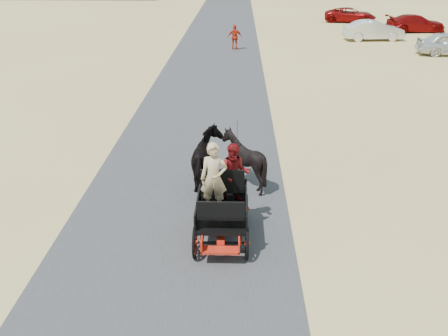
{
  "coord_description": "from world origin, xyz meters",
  "views": [
    {
      "loc": [
        1.58,
        -13.04,
        6.79
      ],
      "look_at": [
        1.2,
        -0.59,
        1.2
      ],
      "focal_mm": 40.0,
      "sensor_mm": 36.0,
      "label": 1
    }
  ],
  "objects_px": {
    "horse_left": "(207,159)",
    "car_b": "(374,30)",
    "pedestrian": "(235,37)",
    "car_d": "(350,15)",
    "carriage": "(222,224)",
    "car_c": "(416,23)",
    "horse_right": "(244,160)"
  },
  "relations": [
    {
      "from": "pedestrian",
      "to": "car_b",
      "type": "bearing_deg",
      "value": -161.51
    },
    {
      "from": "car_c",
      "to": "car_b",
      "type": "bearing_deg",
      "value": 126.99
    },
    {
      "from": "car_b",
      "to": "car_c",
      "type": "bearing_deg",
      "value": -52.76
    },
    {
      "from": "horse_left",
      "to": "horse_right",
      "type": "bearing_deg",
      "value": -180.0
    },
    {
      "from": "car_b",
      "to": "horse_left",
      "type": "bearing_deg",
      "value": 151.14
    },
    {
      "from": "carriage",
      "to": "car_c",
      "type": "xyz_separation_m",
      "value": [
        15.28,
        33.11,
        0.35
      ]
    },
    {
      "from": "pedestrian",
      "to": "car_b",
      "type": "distance_m",
      "value": 11.43
    },
    {
      "from": "horse_right",
      "to": "car_d",
      "type": "bearing_deg",
      "value": -106.14
    },
    {
      "from": "car_d",
      "to": "car_b",
      "type": "bearing_deg",
      "value": -168.7
    },
    {
      "from": "horse_right",
      "to": "car_d",
      "type": "height_order",
      "value": "horse_right"
    },
    {
      "from": "carriage",
      "to": "car_c",
      "type": "distance_m",
      "value": 36.47
    },
    {
      "from": "carriage",
      "to": "car_d",
      "type": "bearing_deg",
      "value": 74.3
    },
    {
      "from": "pedestrian",
      "to": "car_d",
      "type": "relative_size",
      "value": 0.36
    },
    {
      "from": "car_d",
      "to": "carriage",
      "type": "bearing_deg",
      "value": 176.71
    },
    {
      "from": "pedestrian",
      "to": "car_c",
      "type": "distance_m",
      "value": 17.34
    },
    {
      "from": "pedestrian",
      "to": "car_d",
      "type": "xyz_separation_m",
      "value": [
        10.86,
        13.99,
        -0.19
      ]
    },
    {
      "from": "horse_left",
      "to": "pedestrian",
      "type": "bearing_deg",
      "value": -91.59
    },
    {
      "from": "carriage",
      "to": "horse_right",
      "type": "bearing_deg",
      "value": 79.61
    },
    {
      "from": "carriage",
      "to": "horse_left",
      "type": "distance_m",
      "value": 3.09
    },
    {
      "from": "carriage",
      "to": "pedestrian",
      "type": "relative_size",
      "value": 1.39
    },
    {
      "from": "car_d",
      "to": "horse_right",
      "type": "bearing_deg",
      "value": 176.28
    },
    {
      "from": "horse_left",
      "to": "car_b",
      "type": "relative_size",
      "value": 0.44
    },
    {
      "from": "carriage",
      "to": "car_d",
      "type": "distance_m",
      "value": 40.31
    },
    {
      "from": "horse_left",
      "to": "car_b",
      "type": "height_order",
      "value": "horse_left"
    },
    {
      "from": "horse_right",
      "to": "car_d",
      "type": "distance_m",
      "value": 37.27
    },
    {
      "from": "horse_left",
      "to": "horse_right",
      "type": "xyz_separation_m",
      "value": [
        1.1,
        0.0,
        0.0
      ]
    },
    {
      "from": "horse_right",
      "to": "pedestrian",
      "type": "bearing_deg",
      "value": -88.7
    },
    {
      "from": "carriage",
      "to": "horse_left",
      "type": "bearing_deg",
      "value": 100.39
    },
    {
      "from": "pedestrian",
      "to": "car_b",
      "type": "xyz_separation_m",
      "value": [
        10.66,
        4.1,
        -0.11
      ]
    },
    {
      "from": "carriage",
      "to": "horse_left",
      "type": "height_order",
      "value": "horse_left"
    },
    {
      "from": "carriage",
      "to": "horse_right",
      "type": "distance_m",
      "value": 3.09
    },
    {
      "from": "horse_left",
      "to": "car_d",
      "type": "height_order",
      "value": "horse_left"
    }
  ]
}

